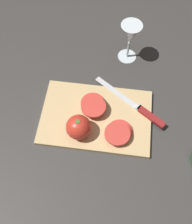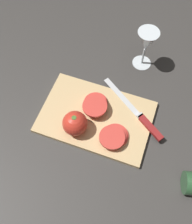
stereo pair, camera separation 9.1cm
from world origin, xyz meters
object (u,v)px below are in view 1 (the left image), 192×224
object	(u,v)px
knife	(144,112)
tomato_slice_stack_far	(93,105)
whole_tomato	(78,127)
tomato_slice_stack_near	(119,132)
wine_glass	(130,35)

from	to	relation	value
knife	tomato_slice_stack_far	size ratio (longest dim) A/B	2.34
whole_tomato	knife	size ratio (longest dim) A/B	0.32
knife	tomato_slice_stack_near	xyz separation A→B (m)	(0.08, 0.10, 0.01)
tomato_slice_stack_near	tomato_slice_stack_far	xyz separation A→B (m)	(0.10, -0.09, 0.00)
whole_tomato	tomato_slice_stack_far	xyz separation A→B (m)	(-0.03, -0.10, -0.02)
wine_glass	whole_tomato	world-z (taller)	wine_glass
whole_tomato	knife	bearing A→B (deg)	-153.86
knife	tomato_slice_stack_far	distance (m)	0.18
wine_glass	tomato_slice_stack_near	xyz separation A→B (m)	(0.00, 0.36, -0.09)
whole_tomato	knife	world-z (taller)	whole_tomato
wine_glass	whole_tomato	bearing A→B (deg)	69.29
wine_glass	knife	size ratio (longest dim) A/B	0.63
whole_tomato	knife	distance (m)	0.25
knife	tomato_slice_stack_far	bearing A→B (deg)	35.16
knife	wine_glass	bearing A→B (deg)	-39.30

